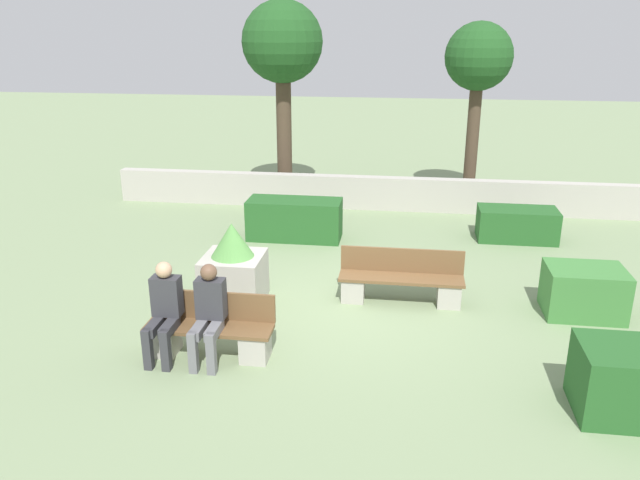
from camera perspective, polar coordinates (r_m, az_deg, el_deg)
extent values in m
plane|color=gray|center=(10.01, 2.45, -5.94)|extent=(60.00, 60.00, 0.00)
cube|color=#ADA89E|center=(15.10, 4.57, 4.32)|extent=(12.49, 0.30, 0.79)
cube|color=brown|center=(8.50, -10.16, -7.96)|extent=(1.72, 0.44, 0.05)
cube|color=brown|center=(8.61, -9.75, -5.90)|extent=(1.72, 0.04, 0.40)
cube|color=#ADA89E|center=(8.81, -14.02, -8.83)|extent=(0.36, 0.40, 0.38)
cube|color=#ADA89E|center=(8.44, -5.94, -9.62)|extent=(0.36, 0.40, 0.38)
cube|color=brown|center=(10.01, 7.43, -3.53)|extent=(1.98, 0.44, 0.05)
cube|color=brown|center=(10.15, 7.50, -1.84)|extent=(1.98, 0.05, 0.40)
cube|color=#ADA89E|center=(10.12, 3.06, -4.45)|extent=(0.36, 0.40, 0.38)
cube|color=#ADA89E|center=(10.12, 11.69, -4.85)|extent=(0.36, 0.40, 0.38)
cube|color=slate|center=(8.30, -10.98, -8.01)|extent=(0.14, 0.46, 0.13)
cube|color=slate|center=(8.24, -9.65, -8.14)|extent=(0.14, 0.46, 0.13)
cube|color=slate|center=(8.22, -11.53, -10.06)|extent=(0.11, 0.11, 0.56)
cube|color=slate|center=(8.15, -9.92, -10.23)|extent=(0.11, 0.11, 0.56)
cube|color=#333338|center=(8.33, -9.95, -5.29)|extent=(0.38, 0.22, 0.54)
sphere|color=brown|center=(8.17, -10.14, -2.92)|extent=(0.22, 0.22, 0.22)
cube|color=#333338|center=(8.51, -14.88, -7.63)|extent=(0.14, 0.46, 0.13)
cube|color=#333338|center=(8.43, -13.61, -7.76)|extent=(0.14, 0.46, 0.13)
cube|color=#333338|center=(8.43, -15.47, -9.62)|extent=(0.11, 0.11, 0.56)
cube|color=#333338|center=(8.34, -13.94, -9.79)|extent=(0.11, 0.11, 0.56)
cube|color=#333338|center=(8.53, -13.84, -4.98)|extent=(0.38, 0.22, 0.54)
sphere|color=tan|center=(8.37, -14.09, -2.66)|extent=(0.22, 0.22, 0.22)
cube|color=#235623|center=(13.49, 17.56, 1.38)|extent=(1.59, 0.80, 0.66)
cube|color=#235623|center=(12.93, -2.34, 1.91)|extent=(1.92, 0.78, 0.83)
cube|color=#3D7A38|center=(10.37, 22.97, -4.34)|extent=(1.15, 0.85, 0.75)
cube|color=#ADA89E|center=(10.04, -7.88, -3.56)|extent=(0.93, 0.93, 0.79)
cone|color=#569347|center=(9.81, -8.05, 0.02)|extent=(0.68, 0.68, 0.54)
cylinder|color=#473828|center=(16.11, -3.30, 9.84)|extent=(0.38, 0.38, 3.30)
sphere|color=#1E4C1E|center=(15.91, -3.45, 17.66)|extent=(1.98, 1.98, 1.98)
cylinder|color=#473828|center=(16.09, 13.75, 8.92)|extent=(0.31, 0.31, 3.08)
sphere|color=#1E4C1E|center=(15.88, 14.33, 15.97)|extent=(1.61, 1.61, 1.61)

